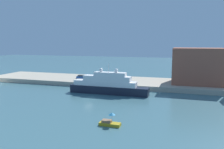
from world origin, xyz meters
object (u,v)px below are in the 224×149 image
Objects in this scene: parked_car at (81,77)px; person_figure at (86,79)px; small_motorboat at (110,122)px; harbor_building at (198,66)px; mooring_bollard at (128,83)px; large_yacht at (108,85)px.

parked_car is 6.01m from person_figure.
harbor_building reaches higher than small_motorboat.
parked_car is 23.66m from mooring_bollard.
large_yacht is at bearing 109.60° from small_motorboat.
person_figure is (-13.67, 13.15, -0.44)m from large_yacht.
small_motorboat is 5.02× the size of mooring_bollard.
small_motorboat is 53.10m from parked_car.
small_motorboat reaches higher than mooring_bollard.
parked_car is at bearing 159.75° from mooring_bollard.
harbor_building is at bearing 8.62° from person_figure.
person_figure is 18.50m from mooring_bollard.
harbor_building reaches higher than large_yacht.
large_yacht is 34.85m from harbor_building.
mooring_bollard is at bearing -11.79° from person_figure.
parked_car reaches higher than small_motorboat.
harbor_building is at bearing 23.00° from mooring_bollard.
harbor_building is at bearing 68.65° from small_motorboat.
harbor_building reaches higher than parked_car.
small_motorboat is at bearing -70.40° from large_yacht.
large_yacht is 29.54m from small_motorboat.
mooring_bollard is at bearing -20.25° from parked_car.
person_figure is at bearing 136.10° from large_yacht.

